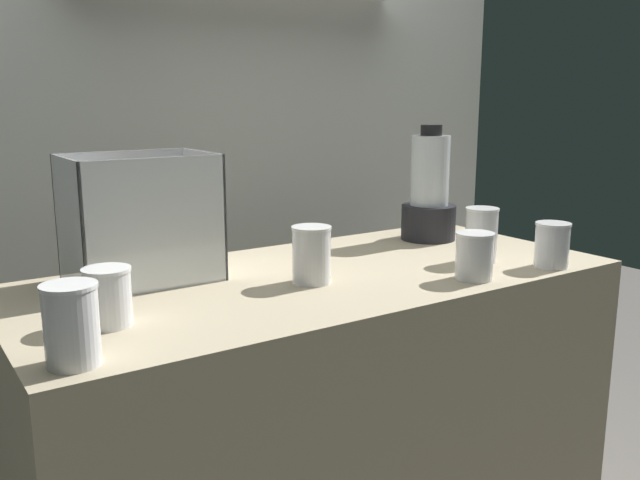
# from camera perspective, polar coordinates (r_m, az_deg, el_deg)

# --- Properties ---
(counter) EXTENTS (1.40, 0.64, 0.90)m
(counter) POSITION_cam_1_polar(r_m,az_deg,el_deg) (1.75, 0.00, -17.26)
(counter) COLOR tan
(counter) RESTS_ON ground_plane
(back_wall_unit) EXTENTS (2.60, 0.24, 2.50)m
(back_wall_unit) POSITION_cam_1_polar(r_m,az_deg,el_deg) (2.20, -11.21, 10.78)
(back_wall_unit) COLOR silver
(back_wall_unit) RESTS_ON ground_plane
(carrot_display_bin) EXTENTS (0.31, 0.22, 0.28)m
(carrot_display_bin) POSITION_cam_1_polar(r_m,az_deg,el_deg) (1.55, -14.82, -0.14)
(carrot_display_bin) COLOR white
(carrot_display_bin) RESTS_ON counter
(blender_pitcher) EXTENTS (0.16, 0.16, 0.33)m
(blender_pitcher) POSITION_cam_1_polar(r_m,az_deg,el_deg) (1.96, 9.21, 3.73)
(blender_pitcher) COLOR black
(blender_pitcher) RESTS_ON counter
(juice_cup_pomegranate_far_left) EXTENTS (0.09, 0.09, 0.13)m
(juice_cup_pomegranate_far_left) POSITION_cam_1_polar(r_m,az_deg,el_deg) (1.10, -20.23, -7.02)
(juice_cup_pomegranate_far_left) COLOR white
(juice_cup_pomegranate_far_left) RESTS_ON counter
(juice_cup_mango_left) EXTENTS (0.09, 0.09, 0.11)m
(juice_cup_mango_left) POSITION_cam_1_polar(r_m,az_deg,el_deg) (1.27, -17.46, -4.92)
(juice_cup_mango_left) COLOR white
(juice_cup_mango_left) RESTS_ON counter
(juice_cup_carrot_middle) EXTENTS (0.09, 0.09, 0.13)m
(juice_cup_carrot_middle) POSITION_cam_1_polar(r_m,az_deg,el_deg) (1.49, -0.72, -1.44)
(juice_cup_carrot_middle) COLOR white
(juice_cup_carrot_middle) RESTS_ON counter
(juice_cup_carrot_right) EXTENTS (0.09, 0.09, 0.11)m
(juice_cup_carrot_right) POSITION_cam_1_polar(r_m,az_deg,el_deg) (1.56, 12.90, -1.57)
(juice_cup_carrot_right) COLOR white
(juice_cup_carrot_right) RESTS_ON counter
(juice_cup_pomegranate_far_right) EXTENTS (0.08, 0.08, 0.14)m
(juice_cup_pomegranate_far_right) POSITION_cam_1_polar(r_m,az_deg,el_deg) (1.73, 13.45, 0.17)
(juice_cup_pomegranate_far_right) COLOR white
(juice_cup_pomegranate_far_right) RESTS_ON counter
(juice_cup_orange_rightmost) EXTENTS (0.08, 0.08, 0.11)m
(juice_cup_orange_rightmost) POSITION_cam_1_polar(r_m,az_deg,el_deg) (1.72, 18.99, -0.59)
(juice_cup_orange_rightmost) COLOR white
(juice_cup_orange_rightmost) RESTS_ON counter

